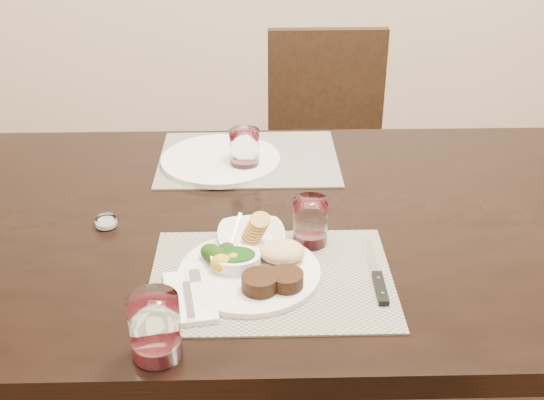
{
  "coord_description": "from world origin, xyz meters",
  "views": [
    {
      "loc": [
        -0.26,
        -1.3,
        1.5
      ],
      "look_at": [
        -0.22,
        -0.05,
        0.82
      ],
      "focal_mm": 45.0,
      "sensor_mm": 36.0,
      "label": 1
    }
  ],
  "objects_px": {
    "wine_glass_near": "(310,224)",
    "far_plate": "(221,160)",
    "chair_far": "(327,147)",
    "cracker_bowl": "(251,238)",
    "steak_knife": "(378,280)",
    "dinner_plate": "(256,269)"
  },
  "relations": [
    {
      "from": "wine_glass_near",
      "to": "far_plate",
      "type": "height_order",
      "value": "wine_glass_near"
    },
    {
      "from": "chair_far",
      "to": "cracker_bowl",
      "type": "height_order",
      "value": "chair_far"
    },
    {
      "from": "steak_knife",
      "to": "cracker_bowl",
      "type": "xyz_separation_m",
      "value": [
        -0.24,
        0.14,
        0.01
      ]
    },
    {
      "from": "far_plate",
      "to": "dinner_plate",
      "type": "bearing_deg",
      "value": -80.15
    },
    {
      "from": "chair_far",
      "to": "steak_knife",
      "type": "height_order",
      "value": "chair_far"
    },
    {
      "from": "steak_knife",
      "to": "far_plate",
      "type": "bearing_deg",
      "value": 121.65
    },
    {
      "from": "far_plate",
      "to": "wine_glass_near",
      "type": "bearing_deg",
      "value": -62.99
    },
    {
      "from": "chair_far",
      "to": "wine_glass_near",
      "type": "bearing_deg",
      "value": -98.02
    },
    {
      "from": "chair_far",
      "to": "steak_knife",
      "type": "xyz_separation_m",
      "value": [
        -0.03,
        -1.19,
        0.26
      ]
    },
    {
      "from": "chair_far",
      "to": "far_plate",
      "type": "relative_size",
      "value": 2.96
    },
    {
      "from": "cracker_bowl",
      "to": "steak_knife",
      "type": "bearing_deg",
      "value": -29.68
    },
    {
      "from": "cracker_bowl",
      "to": "far_plate",
      "type": "distance_m",
      "value": 0.41
    },
    {
      "from": "wine_glass_near",
      "to": "far_plate",
      "type": "relative_size",
      "value": 0.32
    },
    {
      "from": "steak_knife",
      "to": "cracker_bowl",
      "type": "height_order",
      "value": "cracker_bowl"
    },
    {
      "from": "dinner_plate",
      "to": "wine_glass_near",
      "type": "xyz_separation_m",
      "value": [
        0.11,
        0.12,
        0.03
      ]
    },
    {
      "from": "dinner_plate",
      "to": "far_plate",
      "type": "height_order",
      "value": "dinner_plate"
    },
    {
      "from": "wine_glass_near",
      "to": "steak_knife",
      "type": "bearing_deg",
      "value": -51.12
    },
    {
      "from": "cracker_bowl",
      "to": "chair_far",
      "type": "bearing_deg",
      "value": 75.74
    },
    {
      "from": "cracker_bowl",
      "to": "wine_glass_near",
      "type": "height_order",
      "value": "wine_glass_near"
    },
    {
      "from": "dinner_plate",
      "to": "wine_glass_near",
      "type": "distance_m",
      "value": 0.16
    },
    {
      "from": "dinner_plate",
      "to": "chair_far",
      "type": "bearing_deg",
      "value": 98.05
    },
    {
      "from": "far_plate",
      "to": "cracker_bowl",
      "type": "bearing_deg",
      "value": -78.88
    }
  ]
}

